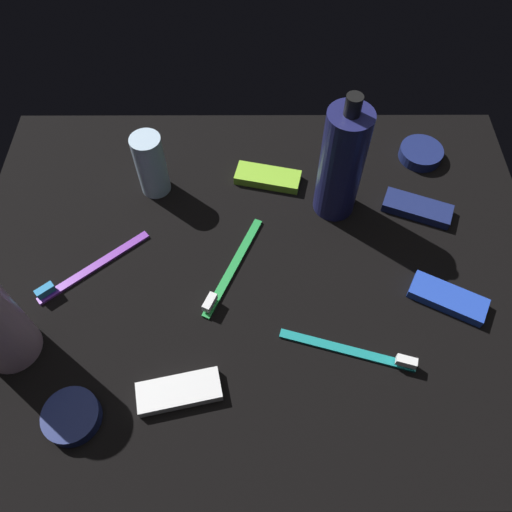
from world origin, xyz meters
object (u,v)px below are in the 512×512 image
(lotion_bottle, at_px, (342,164))
(snack_bar_lime, at_px, (268,177))
(cream_tin_right, at_px, (73,416))
(toothbrush_purple, at_px, (88,268))
(snack_bar_blue, at_px, (449,298))
(toothbrush_teal, at_px, (356,351))
(cream_tin_left, at_px, (421,153))
(toothbrush_green, at_px, (231,269))
(snack_bar_navy, at_px, (418,208))
(snack_bar_white, at_px, (180,392))
(deodorant_stick, at_px, (152,165))

(lotion_bottle, distance_m, snack_bar_lime, 0.14)
(cream_tin_right, bearing_deg, toothbrush_purple, -84.78)
(snack_bar_blue, bearing_deg, lotion_bottle, -21.98)
(lotion_bottle, relative_size, snack_bar_lime, 2.05)
(toothbrush_teal, xyz_separation_m, cream_tin_left, (-0.15, -0.35, 0.00))
(toothbrush_green, height_order, snack_bar_navy, toothbrush_green)
(toothbrush_purple, distance_m, snack_bar_lime, 0.31)
(snack_bar_white, distance_m, snack_bar_blue, 0.38)
(lotion_bottle, xyz_separation_m, snack_bar_lime, (0.10, -0.05, -0.09))
(lotion_bottle, height_order, snack_bar_lime, lotion_bottle)
(snack_bar_white, height_order, snack_bar_lime, same)
(snack_bar_white, bearing_deg, snack_bar_navy, -152.23)
(snack_bar_white, distance_m, snack_bar_navy, 0.45)
(toothbrush_green, height_order, toothbrush_purple, same)
(toothbrush_teal, bearing_deg, deodorant_stick, -44.38)
(snack_bar_navy, relative_size, cream_tin_left, 1.46)
(toothbrush_purple, height_order, snack_bar_lime, toothbrush_purple)
(snack_bar_navy, bearing_deg, toothbrush_green, 42.38)
(lotion_bottle, relative_size, deodorant_stick, 1.99)
(deodorant_stick, xyz_separation_m, snack_bar_blue, (-0.43, 0.21, -0.05))
(toothbrush_purple, bearing_deg, toothbrush_teal, 161.09)
(toothbrush_purple, height_order, snack_bar_navy, toothbrush_purple)
(snack_bar_lime, bearing_deg, toothbrush_green, 84.59)
(snack_bar_white, xyz_separation_m, snack_bar_blue, (-0.36, -0.13, 0.00))
(deodorant_stick, height_order, snack_bar_white, deodorant_stick)
(deodorant_stick, bearing_deg, snack_bar_white, 100.76)
(lotion_bottle, relative_size, toothbrush_teal, 1.21)
(snack_bar_navy, height_order, cream_tin_left, cream_tin_left)
(snack_bar_white, bearing_deg, lotion_bottle, -137.96)
(deodorant_stick, distance_m, snack_bar_navy, 0.42)
(cream_tin_left, bearing_deg, snack_bar_white, 47.25)
(toothbrush_teal, bearing_deg, snack_bar_blue, -150.49)
(lotion_bottle, relative_size, snack_bar_blue, 2.05)
(snack_bar_navy, bearing_deg, snack_bar_blue, 116.96)
(toothbrush_purple, xyz_separation_m, snack_bar_blue, (-0.51, 0.05, 0.00))
(deodorant_stick, height_order, cream_tin_right, deodorant_stick)
(deodorant_stick, xyz_separation_m, snack_bar_navy, (-0.41, 0.05, -0.05))
(toothbrush_purple, distance_m, snack_bar_navy, 0.50)
(lotion_bottle, bearing_deg, cream_tin_left, -146.30)
(snack_bar_blue, relative_size, cream_tin_right, 1.51)
(snack_bar_white, height_order, cream_tin_right, cream_tin_right)
(lotion_bottle, bearing_deg, snack_bar_blue, 130.30)
(lotion_bottle, xyz_separation_m, snack_bar_white, (0.22, 0.30, -0.09))
(cream_tin_left, bearing_deg, toothbrush_green, 35.53)
(deodorant_stick, relative_size, snack_bar_navy, 1.03)
(snack_bar_blue, bearing_deg, toothbrush_green, 18.54)
(snack_bar_lime, xyz_separation_m, snack_bar_navy, (-0.23, 0.06, 0.00))
(snack_bar_navy, bearing_deg, cream_tin_left, -80.92)
(toothbrush_purple, distance_m, snack_bar_blue, 0.51)
(cream_tin_left, height_order, cream_tin_right, same)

